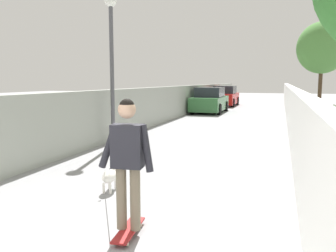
{
  "coord_description": "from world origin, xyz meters",
  "views": [
    {
      "loc": [
        -2.15,
        -2.41,
        1.94
      ],
      "look_at": [
        4.63,
        -0.2,
        1.0
      ],
      "focal_mm": 36.85,
      "sensor_mm": 36.0,
      "label": 1
    }
  ],
  "objects_px": {
    "person_skateboarder": "(128,154)",
    "car_near": "(210,101)",
    "tree_right_mid": "(322,48)",
    "skateboard": "(129,230)",
    "lamp_post": "(111,44)",
    "dog": "(110,176)",
    "car_far": "(225,97)"
  },
  "relations": [
    {
      "from": "person_skateboarder",
      "to": "car_near",
      "type": "height_order",
      "value": "person_skateboarder"
    },
    {
      "from": "tree_right_mid",
      "to": "skateboard",
      "type": "distance_m",
      "value": 18.16
    },
    {
      "from": "person_skateboarder",
      "to": "car_near",
      "type": "relative_size",
      "value": 0.4
    },
    {
      "from": "lamp_post",
      "to": "dog",
      "type": "xyz_separation_m",
      "value": [
        -3.88,
        -1.92,
        -2.72
      ]
    },
    {
      "from": "car_far",
      "to": "person_skateboarder",
      "type": "bearing_deg",
      "value": -174.16
    },
    {
      "from": "skateboard",
      "to": "dog",
      "type": "relative_size",
      "value": 0.44
    },
    {
      "from": "lamp_post",
      "to": "car_near",
      "type": "distance_m",
      "value": 11.93
    },
    {
      "from": "skateboard",
      "to": "tree_right_mid",
      "type": "bearing_deg",
      "value": -12.46
    },
    {
      "from": "person_skateboarder",
      "to": "dog",
      "type": "relative_size",
      "value": 0.89
    },
    {
      "from": "car_near",
      "to": "car_far",
      "type": "bearing_deg",
      "value": 0.0
    },
    {
      "from": "lamp_post",
      "to": "skateboard",
      "type": "distance_m",
      "value": 6.82
    },
    {
      "from": "tree_right_mid",
      "to": "dog",
      "type": "height_order",
      "value": "tree_right_mid"
    },
    {
      "from": "skateboard",
      "to": "person_skateboarder",
      "type": "height_order",
      "value": "person_skateboarder"
    },
    {
      "from": "skateboard",
      "to": "car_near",
      "type": "height_order",
      "value": "car_near"
    },
    {
      "from": "car_near",
      "to": "car_far",
      "type": "height_order",
      "value": "same"
    },
    {
      "from": "car_far",
      "to": "lamp_post",
      "type": "bearing_deg",
      "value": 178.06
    },
    {
      "from": "person_skateboarder",
      "to": "dog",
      "type": "height_order",
      "value": "person_skateboarder"
    },
    {
      "from": "tree_right_mid",
      "to": "dog",
      "type": "xyz_separation_m",
      "value": [
        -15.84,
        4.88,
        -3.47
      ]
    },
    {
      "from": "tree_right_mid",
      "to": "skateboard",
      "type": "bearing_deg",
      "value": 167.54
    },
    {
      "from": "lamp_post",
      "to": "skateboard",
      "type": "relative_size",
      "value": 5.37
    },
    {
      "from": "tree_right_mid",
      "to": "car_near",
      "type": "xyz_separation_m",
      "value": [
        -0.27,
        6.21,
        -3.02
      ]
    },
    {
      "from": "person_skateboarder",
      "to": "car_far",
      "type": "height_order",
      "value": "person_skateboarder"
    },
    {
      "from": "skateboard",
      "to": "dog",
      "type": "bearing_deg",
      "value": 34.52
    },
    {
      "from": "dog",
      "to": "car_far",
      "type": "height_order",
      "value": "car_far"
    },
    {
      "from": "dog",
      "to": "person_skateboarder",
      "type": "bearing_deg",
      "value": -145.48
    },
    {
      "from": "skateboard",
      "to": "car_far",
      "type": "xyz_separation_m",
      "value": [
        23.15,
        2.37,
        0.65
      ]
    },
    {
      "from": "lamp_post",
      "to": "person_skateboarder",
      "type": "bearing_deg",
      "value": -151.2
    },
    {
      "from": "lamp_post",
      "to": "person_skateboarder",
      "type": "distance_m",
      "value": 6.47
    },
    {
      "from": "dog",
      "to": "car_near",
      "type": "height_order",
      "value": "car_near"
    },
    {
      "from": "lamp_post",
      "to": "car_far",
      "type": "height_order",
      "value": "lamp_post"
    },
    {
      "from": "dog",
      "to": "car_far",
      "type": "bearing_deg",
      "value": 3.5
    },
    {
      "from": "car_far",
      "to": "dog",
      "type": "bearing_deg",
      "value": -176.5
    }
  ]
}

